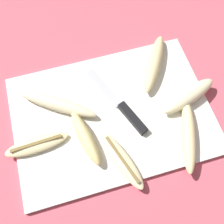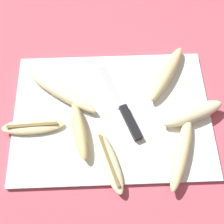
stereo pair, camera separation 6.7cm
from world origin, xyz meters
TOP-DOWN VIEW (x-y plane):
  - ground_plane at (0.00, 0.00)m, footprint 4.00×4.00m
  - cutting_board at (0.00, 0.00)m, footprint 0.51×0.36m
  - knife at (0.04, -0.01)m, footprint 0.10×0.23m
  - banana_mellow_near at (0.15, 0.11)m, footprint 0.13×0.18m
  - banana_bright_far at (-0.13, 0.06)m, footprint 0.19×0.15m
  - banana_ripe_center at (0.16, -0.12)m, footprint 0.10×0.19m
  - banana_cream_curved at (-0.01, -0.13)m, footprint 0.09×0.17m
  - banana_pale_long at (0.20, -0.01)m, footprint 0.17×0.09m
  - banana_soft_right at (-0.20, -0.03)m, footprint 0.16×0.05m
  - banana_golden_short at (-0.08, -0.05)m, footprint 0.06×0.15m

SIDE VIEW (x-z plane):
  - ground_plane at x=0.00m, z-range 0.00..0.00m
  - cutting_board at x=0.00m, z-range 0.00..0.01m
  - knife at x=0.04m, z-range 0.01..0.03m
  - banana_soft_right at x=-0.20m, z-range 0.01..0.03m
  - banana_cream_curved at x=-0.01m, z-range 0.01..0.03m
  - banana_bright_far at x=-0.13m, z-range 0.01..0.04m
  - banana_ripe_center at x=0.16m, z-range 0.01..0.04m
  - banana_mellow_near at x=0.15m, z-range 0.01..0.05m
  - banana_pale_long at x=0.20m, z-range 0.01..0.05m
  - banana_golden_short at x=-0.08m, z-range 0.01..0.05m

